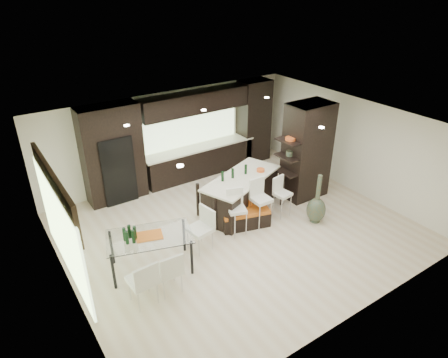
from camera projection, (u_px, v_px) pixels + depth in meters
ground at (237, 229)px, 9.96m from camera, size 8.00×8.00×0.00m
back_wall at (170, 136)px, 11.92m from camera, size 8.00×0.02×2.70m
left_wall at (62, 237)px, 7.36m from camera, size 0.02×7.00×2.70m
right_wall at (353, 145)px, 11.31m from camera, size 0.02×7.00×2.70m
ceiling at (239, 127)px, 8.72m from camera, size 8.00×7.00×0.02m
window_left at (62, 231)px, 7.53m from camera, size 0.04×3.20×1.90m
window_back at (188, 126)px, 12.10m from camera, size 3.40×0.04×1.20m
stone_accent at (54, 189)px, 7.13m from camera, size 0.08×3.00×0.80m
ceiling_spots at (233, 124)px, 8.91m from camera, size 4.00×3.00×0.02m
back_cabinetry at (190, 136)px, 11.92m from camera, size 6.80×0.68×2.70m
refrigerator at (115, 168)px, 10.89m from camera, size 0.90×0.68×1.90m
partition_column at (307, 151)px, 10.92m from camera, size 1.20×0.80×2.70m
kitchen_island at (241, 194)px, 10.54m from camera, size 2.59×1.82×0.99m
stool_left at (237, 217)px, 9.59m from camera, size 0.53×0.53×0.94m
stool_mid at (261, 207)px, 9.93m from camera, size 0.44×0.44×1.00m
stool_right at (282, 201)px, 10.33m from camera, size 0.44×0.44×0.88m
bench at (245, 218)px, 9.97m from camera, size 1.30×0.78×0.47m
floor_vase at (317, 199)px, 9.98m from camera, size 0.63×0.63×1.32m
dining_table at (151, 252)px, 8.46m from camera, size 1.96×1.46×0.84m
chair_near at (168, 273)px, 7.85m from camera, size 0.51×0.51×0.90m
chair_far at (143, 283)px, 7.56m from camera, size 0.53×0.53×0.93m
chair_end at (200, 232)px, 9.03m from camera, size 0.59×0.59×0.94m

